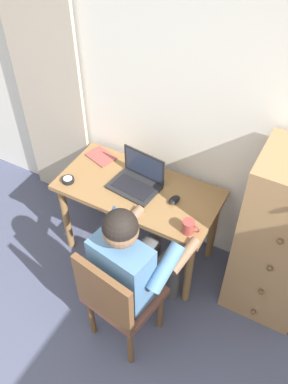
# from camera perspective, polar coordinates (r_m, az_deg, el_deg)

# --- Properties ---
(wall_back) EXTENTS (4.80, 0.05, 2.50)m
(wall_back) POSITION_cam_1_polar(r_m,az_deg,el_deg) (2.69, 11.99, 9.98)
(wall_back) COLOR silver
(wall_back) RESTS_ON ground_plane
(curtain_panel) EXTENTS (0.62, 0.03, 2.25)m
(curtain_panel) POSITION_cam_1_polar(r_m,az_deg,el_deg) (3.30, -13.22, 14.26)
(curtain_panel) COLOR #BCAD99
(curtain_panel) RESTS_ON ground_plane
(desk) EXTENTS (1.16, 0.57, 0.71)m
(desk) POSITION_cam_1_polar(r_m,az_deg,el_deg) (2.99, -0.77, -1.05)
(desk) COLOR olive
(desk) RESTS_ON ground_plane
(dresser) EXTENTS (0.51, 0.49, 1.32)m
(dresser) POSITION_cam_1_polar(r_m,az_deg,el_deg) (2.80, 18.47, -6.42)
(dresser) COLOR #9E754C
(dresser) RESTS_ON ground_plane
(chair) EXTENTS (0.48, 0.46, 0.89)m
(chair) POSITION_cam_1_polar(r_m,az_deg,el_deg) (2.61, -3.73, -14.45)
(chair) COLOR brown
(chair) RESTS_ON ground_plane
(person_seated) EXTENTS (0.59, 0.63, 1.21)m
(person_seated) POSITION_cam_1_polar(r_m,az_deg,el_deg) (2.54, -1.23, -9.53)
(person_seated) COLOR #4C4C4C
(person_seated) RESTS_ON ground_plane
(laptop) EXTENTS (0.37, 0.29, 0.24)m
(laptop) POSITION_cam_1_polar(r_m,az_deg,el_deg) (2.90, -0.91, 1.76)
(laptop) COLOR #232326
(laptop) RESTS_ON desk
(computer_mouse) EXTENTS (0.08, 0.11, 0.03)m
(computer_mouse) POSITION_cam_1_polar(r_m,az_deg,el_deg) (2.81, 4.22, -1.10)
(computer_mouse) COLOR black
(computer_mouse) RESTS_ON desk
(desk_clock) EXTENTS (0.09, 0.09, 0.03)m
(desk_clock) POSITION_cam_1_polar(r_m,az_deg,el_deg) (3.00, -10.53, 1.67)
(desk_clock) COLOR black
(desk_clock) RESTS_ON desk
(notebook_pad) EXTENTS (0.24, 0.21, 0.01)m
(notebook_pad) POSITION_cam_1_polar(r_m,az_deg,el_deg) (3.18, -6.00, 4.92)
(notebook_pad) COLOR #994742
(notebook_pad) RESTS_ON desk
(coffee_mug) EXTENTS (0.12, 0.08, 0.09)m
(coffee_mug) POSITION_cam_1_polar(r_m,az_deg,el_deg) (2.62, 6.24, -4.83)
(coffee_mug) COLOR #9E3D38
(coffee_mug) RESTS_ON desk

